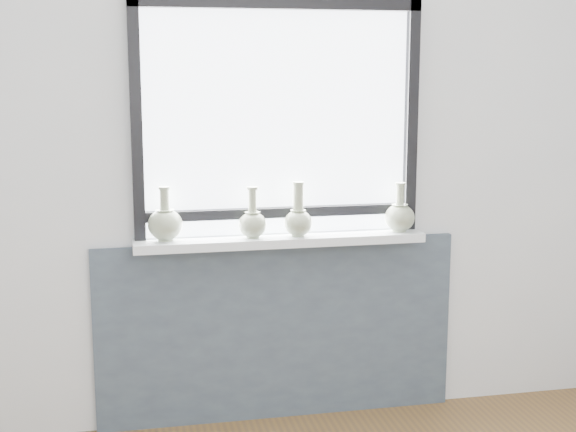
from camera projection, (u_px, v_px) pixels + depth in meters
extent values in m
cube|color=silver|center=(276.00, 146.00, 3.65)|extent=(3.60, 0.02, 2.60)
cube|color=#455562|center=(278.00, 330.00, 3.78)|extent=(1.70, 0.03, 0.86)
cube|color=white|center=(281.00, 240.00, 3.63)|extent=(1.32, 0.18, 0.04)
cube|color=black|center=(136.00, 120.00, 3.45)|extent=(0.05, 0.06, 1.05)
cube|color=black|center=(411.00, 117.00, 3.70)|extent=(0.05, 0.06, 1.05)
cube|color=black|center=(278.00, 3.00, 3.49)|extent=(1.30, 0.06, 0.05)
cube|color=black|center=(279.00, 212.00, 3.65)|extent=(1.20, 0.05, 0.04)
cube|color=white|center=(277.00, 124.00, 3.61)|extent=(1.20, 0.01, 1.00)
cylinder|color=#9BA587|center=(166.00, 240.00, 3.52)|extent=(0.07, 0.07, 0.01)
ellipsoid|color=#9BA587|center=(165.00, 225.00, 3.51)|extent=(0.15, 0.15, 0.14)
cone|color=#9BA587|center=(165.00, 213.00, 3.50)|extent=(0.08, 0.08, 0.03)
cylinder|color=#9BA587|center=(165.00, 201.00, 3.49)|extent=(0.04, 0.04, 0.11)
cylinder|color=#9BA587|center=(164.00, 188.00, 3.48)|extent=(0.05, 0.05, 0.01)
cylinder|color=#9BA587|center=(253.00, 237.00, 3.58)|extent=(0.06, 0.06, 0.01)
ellipsoid|color=#9BA587|center=(253.00, 225.00, 3.57)|extent=(0.13, 0.13, 0.12)
cone|color=#9BA587|center=(252.00, 215.00, 3.57)|extent=(0.07, 0.07, 0.03)
cylinder|color=#9BA587|center=(252.00, 203.00, 3.56)|extent=(0.04, 0.04, 0.12)
cylinder|color=#9BA587|center=(252.00, 188.00, 3.54)|extent=(0.05, 0.05, 0.01)
cylinder|color=#9BA587|center=(298.00, 235.00, 3.62)|extent=(0.06, 0.06, 0.01)
ellipsoid|color=#9BA587|center=(298.00, 223.00, 3.61)|extent=(0.13, 0.13, 0.12)
cone|color=#9BA587|center=(298.00, 213.00, 3.60)|extent=(0.07, 0.07, 0.03)
cylinder|color=#9BA587|center=(298.00, 199.00, 3.59)|extent=(0.05, 0.05, 0.14)
cylinder|color=#9BA587|center=(298.00, 183.00, 3.58)|extent=(0.05, 0.05, 0.01)
cylinder|color=#9BA587|center=(399.00, 230.00, 3.72)|extent=(0.06, 0.06, 0.01)
ellipsoid|color=#9BA587|center=(400.00, 218.00, 3.71)|extent=(0.14, 0.14, 0.13)
cone|color=#9BA587|center=(400.00, 207.00, 3.71)|extent=(0.08, 0.08, 0.03)
cylinder|color=#9BA587|center=(400.00, 197.00, 3.70)|extent=(0.04, 0.04, 0.11)
cylinder|color=#9BA587|center=(400.00, 184.00, 3.69)|extent=(0.05, 0.05, 0.01)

